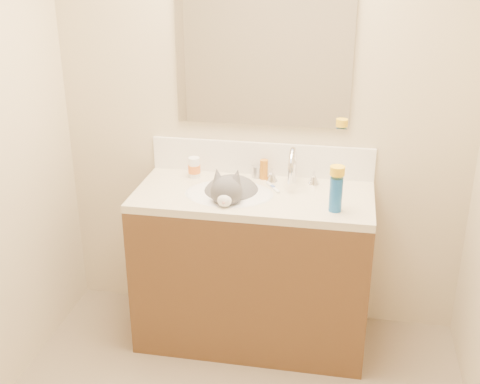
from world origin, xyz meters
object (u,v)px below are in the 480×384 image
at_px(vanity_cabinet, 253,270).
at_px(spray_can, 336,194).
at_px(pill_bottle, 194,167).
at_px(basin, 229,206).
at_px(cat, 231,197).
at_px(amber_bottle, 264,169).
at_px(faucet, 292,170).
at_px(silver_jar, 257,172).

relative_size(vanity_cabinet, spray_can, 7.26).
xyz_separation_m(vanity_cabinet, pill_bottle, (-0.35, 0.16, 0.51)).
height_order(basin, cat, cat).
height_order(pill_bottle, amber_bottle, pill_bottle).
bearing_deg(vanity_cabinet, pill_bottle, 155.49).
distance_m(vanity_cabinet, faucet, 0.58).
distance_m(basin, amber_bottle, 0.30).
height_order(faucet, silver_jar, faucet).
bearing_deg(spray_can, basin, 167.71).
relative_size(basin, spray_can, 2.72).
distance_m(pill_bottle, silver_jar, 0.34).
height_order(cat, pill_bottle, cat).
bearing_deg(cat, basin, -108.48).
relative_size(faucet, pill_bottle, 2.54).
bearing_deg(spray_can, faucet, 129.28).
distance_m(basin, silver_jar, 0.29).
xyz_separation_m(vanity_cabinet, cat, (-0.11, -0.01, 0.42)).
xyz_separation_m(vanity_cabinet, basin, (-0.12, -0.03, 0.38)).
relative_size(faucet, cat, 0.66).
bearing_deg(spray_can, cat, 165.63).
distance_m(vanity_cabinet, amber_bottle, 0.54).
xyz_separation_m(basin, silver_jar, (0.11, 0.25, 0.10)).
distance_m(vanity_cabinet, silver_jar, 0.53).
distance_m(faucet, cat, 0.35).
xyz_separation_m(cat, pill_bottle, (-0.23, 0.17, 0.08)).
relative_size(faucet, silver_jar, 4.32).
xyz_separation_m(vanity_cabinet, amber_bottle, (0.02, 0.20, 0.50)).
xyz_separation_m(vanity_cabinet, spray_can, (0.41, -0.15, 0.53)).
bearing_deg(basin, pill_bottle, 140.32).
distance_m(silver_jar, amber_bottle, 0.05).
relative_size(basin, faucet, 1.61).
relative_size(vanity_cabinet, silver_jar, 18.51).
height_order(vanity_cabinet, cat, cat).
height_order(amber_bottle, spray_can, spray_can).
height_order(vanity_cabinet, spray_can, spray_can).
bearing_deg(silver_jar, cat, -113.78).
bearing_deg(vanity_cabinet, faucet, 37.29).
xyz_separation_m(faucet, spray_can, (0.23, -0.28, -0.00)).
bearing_deg(cat, faucet, 24.05).
height_order(vanity_cabinet, basin, basin).
height_order(faucet, amber_bottle, faucet).
bearing_deg(spray_can, amber_bottle, 138.26).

